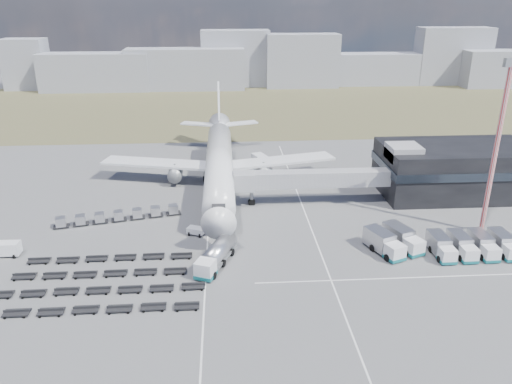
{
  "coord_description": "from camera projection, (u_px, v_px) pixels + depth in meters",
  "views": [
    {
      "loc": [
        1.19,
        -68.84,
        38.21
      ],
      "look_at": [
        6.83,
        16.97,
        4.0
      ],
      "focal_mm": 35.0,
      "sensor_mm": 36.0,
      "label": 1
    }
  ],
  "objects": [
    {
      "name": "pushback_tug",
      "position": [
        196.0,
        231.0,
        84.81
      ],
      "size": [
        3.28,
        2.63,
        1.34
      ],
      "primitive_type": "cube",
      "rotation": [
        0.0,
        0.0,
        -0.41
      ],
      "color": "white",
      "rests_on": "ground"
    },
    {
      "name": "grass_strip",
      "position": [
        220.0,
        108.0,
        179.87
      ],
      "size": [
        420.0,
        90.0,
        0.01
      ],
      "primitive_type": "cube",
      "color": "#4C482D",
      "rests_on": "ground"
    },
    {
      "name": "baggage_dollies",
      "position": [
        97.0,
        282.0,
        70.25
      ],
      "size": [
        30.37,
        15.57,
        0.78
      ],
      "rotation": [
        0.0,
        0.0,
        0.01
      ],
      "color": "black",
      "rests_on": "ground"
    },
    {
      "name": "fuel_tanker",
      "position": [
        216.0,
        255.0,
        74.93
      ],
      "size": [
        6.52,
        10.92,
        3.45
      ],
      "rotation": [
        0.0,
        0.0,
        -0.39
      ],
      "color": "white",
      "rests_on": "ground"
    },
    {
      "name": "service_trucks_near",
      "position": [
        393.0,
        241.0,
        79.28
      ],
      "size": [
        8.85,
        9.56,
        3.11
      ],
      "rotation": [
        0.0,
        0.0,
        0.38
      ],
      "color": "white",
      "rests_on": "ground"
    },
    {
      "name": "terminal",
      "position": [
        455.0,
        169.0,
        101.07
      ],
      "size": [
        30.4,
        16.4,
        11.0
      ],
      "color": "black",
      "rests_on": "ground"
    },
    {
      "name": "lane_markings",
      "position": [
        280.0,
        246.0,
        81.25
      ],
      "size": [
        47.12,
        110.0,
        0.01
      ],
      "color": "silver",
      "rests_on": "ground"
    },
    {
      "name": "utility_van",
      "position": [
        6.0,
        249.0,
        77.78
      ],
      "size": [
        4.36,
        2.04,
        2.3
      ],
      "primitive_type": "cube",
      "rotation": [
        0.0,
        0.0,
        -0.02
      ],
      "color": "white",
      "rests_on": "ground"
    },
    {
      "name": "jet_bridge",
      "position": [
        302.0,
        179.0,
        95.92
      ],
      "size": [
        30.3,
        3.8,
        7.05
      ],
      "color": "#939399",
      "rests_on": "ground"
    },
    {
      "name": "uld_row",
      "position": [
        119.0,
        216.0,
        89.81
      ],
      "size": [
        22.12,
        6.55,
        1.73
      ],
      "rotation": [
        0.0,
        0.0,
        0.22
      ],
      "color": "black",
      "rests_on": "ground"
    },
    {
      "name": "ground",
      "position": [
        220.0,
        257.0,
        77.88
      ],
      "size": [
        420.0,
        420.0,
        0.0
      ],
      "primitive_type": "plane",
      "color": "#565659",
      "rests_on": "ground"
    },
    {
      "name": "airliner",
      "position": [
        219.0,
        160.0,
        105.94
      ],
      "size": [
        51.59,
        64.53,
        17.62
      ],
      "color": "white",
      "rests_on": "ground"
    },
    {
      "name": "skyline",
      "position": [
        249.0,
        66.0,
        215.72
      ],
      "size": [
        295.36,
        25.42,
        24.61
      ],
      "color": "#8F919D",
      "rests_on": "ground"
    },
    {
      "name": "catering_truck",
      "position": [
        261.0,
        163.0,
        116.6
      ],
      "size": [
        4.73,
        6.91,
        2.93
      ],
      "rotation": [
        0.0,
        0.0,
        0.37
      ],
      "color": "white",
      "rests_on": "ground"
    },
    {
      "name": "service_trucks_far",
      "position": [
        473.0,
        245.0,
        78.21
      ],
      "size": [
        12.7,
        7.1,
        2.81
      ],
      "rotation": [
        0.0,
        0.0,
        0.01
      ],
      "color": "white",
      "rests_on": "ground"
    },
    {
      "name": "floodlight_mast",
      "position": [
        496.0,
        150.0,
        80.74
      ],
      "size": [
        2.79,
        2.26,
        29.26
      ],
      "rotation": [
        0.0,
        0.0,
        0.2
      ],
      "color": "red",
      "rests_on": "ground"
    }
  ]
}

